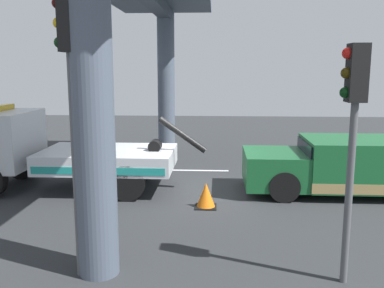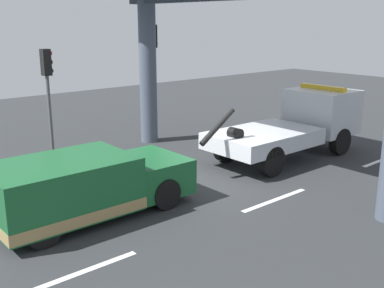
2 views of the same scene
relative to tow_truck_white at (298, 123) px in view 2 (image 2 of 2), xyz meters
The scene contains 9 objects.
ground_plane 4.42m from the tow_truck_white, behind, with size 60.00×40.00×0.10m, color #2D3033.
lane_stripe_west 10.61m from the tow_truck_white, 166.41° to the right, with size 2.60×0.16×0.01m, color silver.
lane_stripe_mid 5.06m from the tow_truck_white, 149.72° to the right, with size 2.60×0.16×0.01m, color silver.
lane_stripe_east 3.26m from the tow_truck_white, 54.65° to the right, with size 2.60×0.16×0.01m, color silver.
tow_truck_white is the anchor object (origin of this frame).
towed_van_green 8.80m from the tow_truck_white, behind, with size 5.20×2.23×1.58m.
traffic_light_near 9.10m from the tow_truck_white, 143.82° to the left, with size 0.39×0.32×3.92m.
traffic_light_far 6.34m from the tow_truck_white, 117.28° to the left, with size 0.39×0.32×4.70m.
traffic_cone_orange 5.15m from the tow_truck_white, 162.51° to the left, with size 0.55×0.55×0.65m.
Camera 2 is at (-9.75, -10.28, 4.88)m, focal length 43.87 mm.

